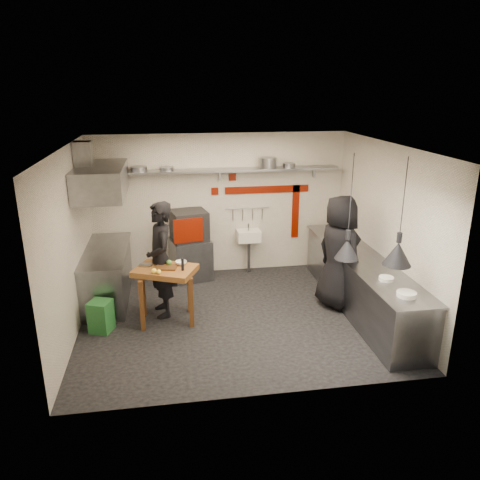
{
  "coord_description": "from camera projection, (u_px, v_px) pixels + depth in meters",
  "views": [
    {
      "loc": [
        -1.02,
        -6.9,
        3.65
      ],
      "look_at": [
        0.12,
        0.3,
        1.24
      ],
      "focal_mm": 35.0,
      "sensor_mm": 36.0,
      "label": 1
    }
  ],
  "objects": [
    {
      "name": "wall_front",
      "position": [
        262.0,
        292.0,
        5.36
      ],
      "size": [
        5.0,
        0.04,
        2.8
      ],
      "primitive_type": "cube",
      "color": "silver",
      "rests_on": "floor"
    },
    {
      "name": "heat_lamp_far",
      "position": [
        402.0,
        213.0,
        6.16
      ],
      "size": [
        0.46,
        0.46,
        1.48
      ],
      "primitive_type": null,
      "rotation": [
        0.0,
        0.0,
        0.23
      ],
      "color": "black",
      "rests_on": "ceiling"
    },
    {
      "name": "pan_right",
      "position": [
        289.0,
        165.0,
        9.08
      ],
      "size": [
        0.32,
        0.32,
        0.08
      ],
      "primitive_type": "cylinder",
      "rotation": [
        0.0,
        0.0,
        -0.4
      ],
      "color": "slate",
      "rests_on": "back_shelf"
    },
    {
      "name": "chef_right",
      "position": [
        339.0,
        252.0,
        7.88
      ],
      "size": [
        0.94,
        1.12,
        1.96
      ],
      "primitive_type": "imported",
      "rotation": [
        0.0,
        0.0,
        1.96
      ],
      "color": "black",
      "rests_on": "floor"
    },
    {
      "name": "prep_table",
      "position": [
        166.0,
        295.0,
        7.51
      ],
      "size": [
        1.1,
        0.96,
        0.92
      ],
      "primitive_type": null,
      "rotation": [
        0.0,
        0.0,
        -0.41
      ],
      "color": "brown",
      "rests_on": "floor"
    },
    {
      "name": "red_tile_a",
      "position": [
        232.0,
        177.0,
        9.14
      ],
      "size": [
        0.14,
        0.02,
        0.14
      ],
      "primitive_type": "cube",
      "color": "#610F01",
      "rests_on": "wall_back"
    },
    {
      "name": "ceiling",
      "position": [
        235.0,
        146.0,
        6.89
      ],
      "size": [
        5.0,
        5.0,
        0.0
      ],
      "primitive_type": "plane",
      "color": "beige",
      "rests_on": "floor"
    },
    {
      "name": "wall_left",
      "position": [
        70.0,
        245.0,
        6.96
      ],
      "size": [
        0.04,
        4.2,
        2.8
      ],
      "primitive_type": "cube",
      "color": "silver",
      "rests_on": "floor"
    },
    {
      "name": "cutting_board",
      "position": [
        166.0,
        267.0,
        7.35
      ],
      "size": [
        0.37,
        0.29,
        0.02
      ],
      "primitive_type": "cube",
      "rotation": [
        0.0,
        0.0,
        -0.2
      ],
      "color": "#4F2D14",
      "rests_on": "prep_table"
    },
    {
      "name": "red_tile_b",
      "position": [
        215.0,
        191.0,
        9.18
      ],
      "size": [
        0.14,
        0.02,
        0.14
      ],
      "primitive_type": "cube",
      "color": "#610F01",
      "rests_on": "wall_back"
    },
    {
      "name": "oven_door",
      "position": [
        188.0,
        231.0,
        8.69
      ],
      "size": [
        0.55,
        0.15,
        0.46
      ],
      "primitive_type": "cube",
      "rotation": [
        0.0,
        0.0,
        0.21
      ],
      "color": "#610F01",
      "rests_on": "combi_oven"
    },
    {
      "name": "sink_tap",
      "position": [
        249.0,
        227.0,
        9.35
      ],
      "size": [
        0.03,
        0.03,
        0.14
      ],
      "primitive_type": "cylinder",
      "color": "slate",
      "rests_on": "hand_sink"
    },
    {
      "name": "shelf_bracket_mid",
      "position": [
        220.0,
        174.0,
        9.08
      ],
      "size": [
        0.04,
        0.06,
        0.24
      ],
      "primitive_type": "cube",
      "color": "slate",
      "rests_on": "wall_back"
    },
    {
      "name": "counter_left",
      "position": [
        107.0,
        275.0,
        8.29
      ],
      "size": [
        0.7,
        1.9,
        0.9
      ],
      "primitive_type": "cube",
      "color": "slate",
      "rests_on": "floor"
    },
    {
      "name": "red_band_vert",
      "position": [
        295.0,
        212.0,
        9.57
      ],
      "size": [
        0.14,
        0.02,
        1.1
      ],
      "primitive_type": "cube",
      "color": "#610F01",
      "rests_on": "wall_back"
    },
    {
      "name": "veg_ball",
      "position": [
        169.0,
        263.0,
        7.45
      ],
      "size": [
        0.11,
        0.11,
        0.09
      ],
      "primitive_type": "sphere",
      "rotation": [
        0.0,
        0.0,
        0.21
      ],
      "color": "#488332",
      "rests_on": "prep_table"
    },
    {
      "name": "steel_tray",
      "position": [
        146.0,
        265.0,
        7.45
      ],
      "size": [
        0.23,
        0.18,
        0.03
      ],
      "primitive_type": "cube",
      "rotation": [
        0.0,
        0.0,
        -0.26
      ],
      "color": "slate",
      "rests_on": "prep_table"
    },
    {
      "name": "shelf_bracket_right",
      "position": [
        314.0,
        171.0,
        9.36
      ],
      "size": [
        0.04,
        0.06,
        0.24
      ],
      "primitive_type": "cube",
      "color": "slate",
      "rests_on": "wall_back"
    },
    {
      "name": "heat_lamp_near",
      "position": [
        350.0,
        208.0,
        6.47
      ],
      "size": [
        0.43,
        0.43,
        1.51
      ],
      "primitive_type": null,
      "rotation": [
        0.0,
        0.0,
        0.29
      ],
      "color": "black",
      "rests_on": "ceiling"
    },
    {
      "name": "chef_left",
      "position": [
        161.0,
        260.0,
        7.59
      ],
      "size": [
        0.58,
        0.78,
        1.93
      ],
      "primitive_type": "imported",
      "rotation": [
        0.0,
        0.0,
        -1.38
      ],
      "color": "black",
      "rests_on": "floor"
    },
    {
      "name": "counter_right",
      "position": [
        361.0,
        284.0,
        7.95
      ],
      "size": [
        0.7,
        3.8,
        0.9
      ],
      "primitive_type": "cube",
      "color": "slate",
      "rests_on": "floor"
    },
    {
      "name": "back_shelf",
      "position": [
        221.0,
        170.0,
        8.9
      ],
      "size": [
        4.6,
        0.34,
        0.04
      ],
      "primitive_type": "cube",
      "color": "slate",
      "rests_on": "wall_back"
    },
    {
      "name": "bowl",
      "position": [
        181.0,
        263.0,
        7.5
      ],
      "size": [
        0.24,
        0.24,
        0.06
      ],
      "primitive_type": "imported",
      "rotation": [
        0.0,
        0.0,
        0.36
      ],
      "color": "silver",
      "rests_on": "prep_table"
    },
    {
      "name": "pan_far_left",
      "position": [
        139.0,
        169.0,
        8.66
      ],
      "size": [
        0.35,
        0.35,
        0.09
      ],
      "primitive_type": "cylinder",
      "rotation": [
        0.0,
        0.0,
        0.16
      ],
      "color": "slate",
      "rests_on": "back_shelf"
    },
    {
      "name": "green_bin",
      "position": [
        101.0,
        316.0,
        7.25
      ],
      "size": [
        0.41,
        0.41,
        0.5
      ],
      "primitive_type": "cube",
      "rotation": [
        0.0,
        0.0,
        -0.36
      ],
      "color": "#1F5C27",
      "rests_on": "floor"
    },
    {
      "name": "counter_right_top",
      "position": [
        363.0,
        258.0,
        7.8
      ],
      "size": [
        0.76,
        3.9,
        0.03
      ],
      "primitive_type": "cube",
      "color": "slate",
      "rests_on": "counter_right"
    },
    {
      "name": "hood_duct",
      "position": [
        83.0,
        157.0,
        7.61
      ],
      "size": [
        0.28,
        0.28,
        0.5
      ],
      "primitive_type": "cube",
      "color": "slate",
      "rests_on": "ceiling"
    },
    {
      "name": "utensil_rail",
      "position": [
        248.0,
        208.0,
        9.37
      ],
      "size": [
        0.9,
        0.02,
        0.02
      ],
      "primitive_type": "cylinder",
      "rotation": [
        0.0,
        1.57,
        0.0
      ],
      "color": "slate",
      "rests_on": "wall_back"
    },
    {
      "name": "stock_pot",
      "position": [
        268.0,
        163.0,
        9.0
      ],
      "size": [
        0.35,
        0.35,
        0.2
      ],
      "primitive_type": "cylinder",
      "rotation": [
        0.0,
        0.0,
        0.07
      ],
      "color": "slate",
      "rests_on": "back_shelf"
    },
    {
      "name": "small_bowl_right",
      "position": [
        386.0,
        279.0,
        6.87
      ],
      "size": [
        0.25,
        0.25,
        0.05
      ],
      "primitive_type": "cylinder",
      "rotation": [
        0.0,
        0.0,
        -0.14
      ],
      "color": "silver",
      "rests_on": "counter_right_top"
    },
    {
      "name": "sink_drain",
      "position": [
        249.0,
        257.0,
        9.51
      ],
      "size": [
        0.06,
        0.06,
        0.66
      ],
      "primitive_type": "cylinder",
      "color": "slate",
      "rests_on": "floor"
    },
    {
      "name": "hand_sink",
      "position": [
        249.0,
        236.0,
        9.41
      ],
      "size": [
        0.46,
        0.34,
        0.22
      ],
      "primitive_type": "cube",
      "color": "silver",
      "rests_on": "wall_back"
    },
    {
      "name": "wall_back",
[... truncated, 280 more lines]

